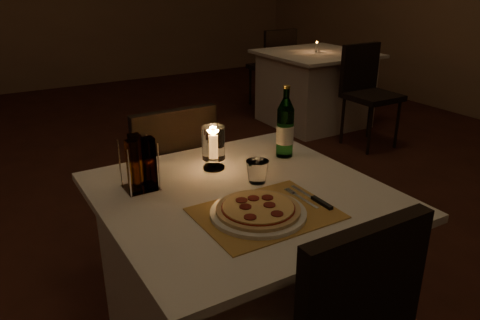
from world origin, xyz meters
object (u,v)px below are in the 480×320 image
water_bottle (285,128)px  tumbler (257,172)px  plate (258,213)px  main_table (243,275)px  hurricane_candle (213,144)px  chair_far (169,173)px  pizza (258,209)px  neighbor_table_right (314,88)px

water_bottle → tumbler: bearing=-145.9°
plate → water_bottle: 0.57m
main_table → hurricane_candle: size_ratio=5.55×
main_table → tumbler: size_ratio=11.49×
main_table → plate: (-0.05, -0.18, 0.38)m
hurricane_candle → tumbler: bearing=-68.1°
chair_far → pizza: chair_far is taller
main_table → tumbler: 0.42m
chair_far → plate: (-0.05, -0.89, 0.20)m
main_table → pizza: size_ratio=3.57×
hurricane_candle → main_table: bearing=-92.9°
tumbler → neighbor_table_right: tumbler is taller
main_table → water_bottle: size_ratio=3.20×
plate → chair_far: bearing=86.8°
pizza → tumbler: 0.27m
main_table → plate: bearing=-105.5°
water_bottle → neighbor_table_right: size_ratio=0.31×
plate → neighbor_table_right: (2.34, 2.54, -0.38)m
plate → tumbler: tumbler is taller
pizza → neighbor_table_right: pizza is taller
main_table → chair_far: bearing=90.0°
water_bottle → hurricane_candle: size_ratio=1.73×
hurricane_candle → neighbor_table_right: bearing=42.7°
plate → hurricane_candle: (0.06, 0.43, 0.09)m
main_table → chair_far: 0.74m
tumbler → water_bottle: 0.31m
tumbler → hurricane_candle: hurricane_candle is taller
plate → tumbler: (0.14, 0.23, 0.03)m
plate → main_table: bearing=74.5°
main_table → pizza: bearing=-105.5°
main_table → neighbor_table_right: size_ratio=1.00×
main_table → neighbor_table_right: (2.29, 2.36, 0.00)m
chair_far → pizza: size_ratio=3.21×
chair_far → hurricane_candle: hurricane_candle is taller
pizza → main_table: bearing=74.5°
tumbler → chair_far: bearing=98.0°
water_bottle → hurricane_candle: 0.33m
tumbler → neighbor_table_right: 3.21m
tumbler → water_bottle: (0.25, 0.17, 0.08)m
pizza → hurricane_candle: (0.06, 0.43, 0.08)m
tumbler → hurricane_candle: (-0.08, 0.20, 0.06)m
main_table → hurricane_candle: bearing=87.1°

